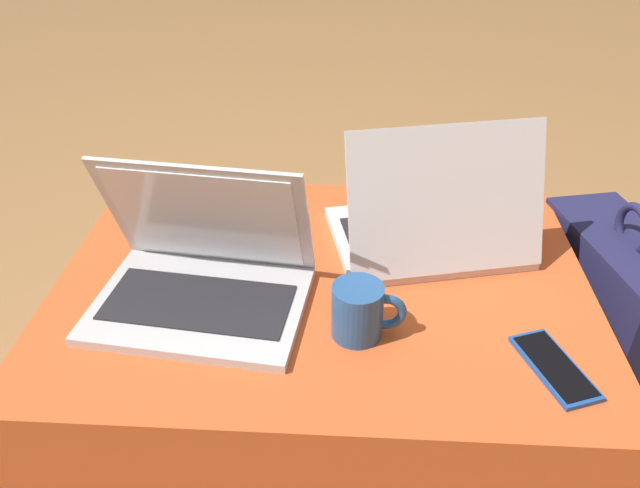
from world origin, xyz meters
name	(u,v)px	position (x,y,z in m)	size (l,w,h in m)	color
ground_plane	(322,430)	(0.00, 0.00, 0.00)	(14.00, 14.00, 0.00)	#9E7042
ottoman	(322,360)	(0.00, 0.00, 0.21)	(0.93, 0.68, 0.41)	maroon
laptop_near	(202,274)	(-0.19, -0.07, 0.46)	(0.37, 0.29, 0.25)	silver
laptop_far	(432,225)	(0.20, 0.10, 0.46)	(0.39, 0.33, 0.26)	silver
cell_phone	(554,367)	(0.35, -0.20, 0.41)	(0.11, 0.16, 0.01)	#1E4C9E
backpack	(605,326)	(0.59, 0.14, 0.20)	(0.27, 0.38, 0.50)	#23234C
coffee_mug	(360,311)	(0.06, -0.14, 0.45)	(0.12, 0.08, 0.09)	#285693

